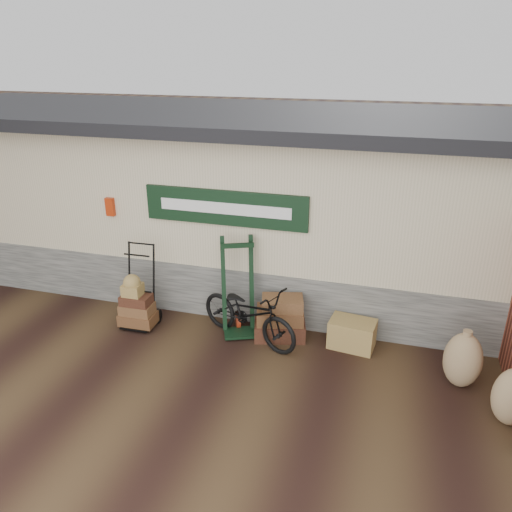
{
  "coord_description": "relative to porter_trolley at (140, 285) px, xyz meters",
  "views": [
    {
      "loc": [
        2.17,
        -5.94,
        4.22
      ],
      "look_at": [
        0.21,
        0.9,
        1.24
      ],
      "focal_mm": 35.0,
      "sensor_mm": 36.0,
      "label": 1
    }
  ],
  "objects": [
    {
      "name": "burlap_sack_left",
      "position": [
        4.9,
        -0.34,
        -0.29
      ],
      "size": [
        0.59,
        0.54,
        0.8
      ],
      "primitive_type": "ellipsoid",
      "rotation": [
        0.0,
        0.0,
        -0.27
      ],
      "color": "olive",
      "rests_on": "ground"
    },
    {
      "name": "wicker_hamper",
      "position": [
        3.4,
        0.22,
        -0.47
      ],
      "size": [
        0.72,
        0.52,
        0.44
      ],
      "primitive_type": "cube",
      "rotation": [
        0.0,
        0.0,
        -0.12
      ],
      "color": "olive",
      "rests_on": "ground"
    },
    {
      "name": "suitcase_stack",
      "position": [
        2.28,
        0.2,
        -0.34
      ],
      "size": [
        0.88,
        0.67,
        0.69
      ],
      "primitive_type": null,
      "rotation": [
        0.0,
        0.0,
        0.25
      ],
      "color": "#3A1C12",
      "rests_on": "ground"
    },
    {
      "name": "ground",
      "position": [
        1.62,
        -0.48,
        -0.69
      ],
      "size": [
        80.0,
        80.0,
        0.0
      ],
      "primitive_type": "plane",
      "color": "black",
      "rests_on": "ground"
    },
    {
      "name": "green_barrow",
      "position": [
        1.61,
        0.18,
        0.1
      ],
      "size": [
        0.71,
        0.66,
        1.57
      ],
      "primitive_type": null,
      "rotation": [
        0.0,
        0.0,
        0.4
      ],
      "color": "black",
      "rests_on": "ground"
    },
    {
      "name": "station_building",
      "position": [
        1.61,
        2.25,
        0.92
      ],
      "size": [
        14.4,
        4.1,
        3.2
      ],
      "color": "#4C4C47",
      "rests_on": "ground"
    },
    {
      "name": "bicycle",
      "position": [
        1.84,
        -0.02,
        -0.17
      ],
      "size": [
        1.27,
        1.89,
        1.04
      ],
      "primitive_type": "imported",
      "rotation": [
        0.0,
        0.0,
        1.17
      ],
      "color": "black",
      "rests_on": "ground"
    },
    {
      "name": "porter_trolley",
      "position": [
        0.0,
        0.0,
        0.0
      ],
      "size": [
        0.7,
        0.54,
        1.38
      ],
      "primitive_type": null,
      "rotation": [
        0.0,
        0.0,
        0.03
      ],
      "color": "black",
      "rests_on": "ground"
    }
  ]
}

